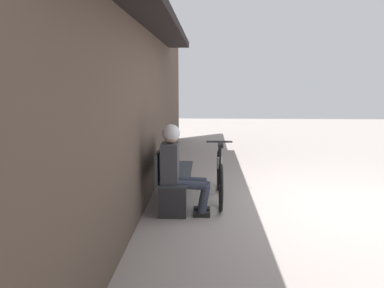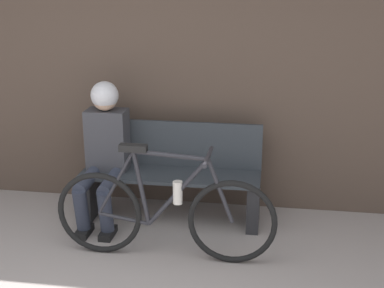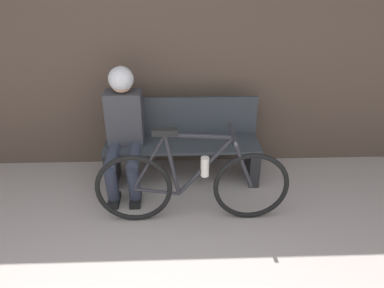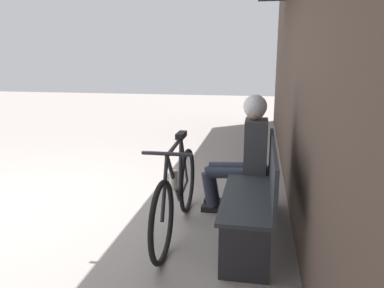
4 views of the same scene
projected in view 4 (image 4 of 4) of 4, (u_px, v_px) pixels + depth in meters
ground_plane at (47, 208)px, 3.93m from camera, size 24.00×24.00×0.00m
storefront_wall at (309, 42)px, 3.11m from camera, size 12.00×0.56×3.20m
park_bench_near at (255, 194)px, 3.25m from camera, size 1.51×0.42×0.83m
bicycle at (176, 194)px, 3.30m from camera, size 1.64×0.40×0.88m
person_seated at (246, 146)px, 3.73m from camera, size 0.34×0.64×1.19m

